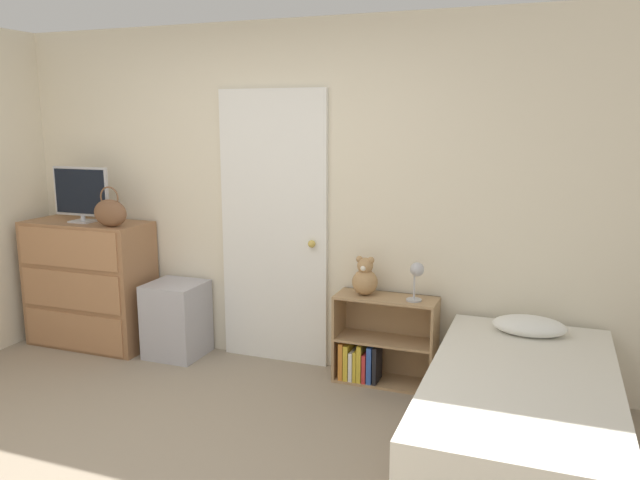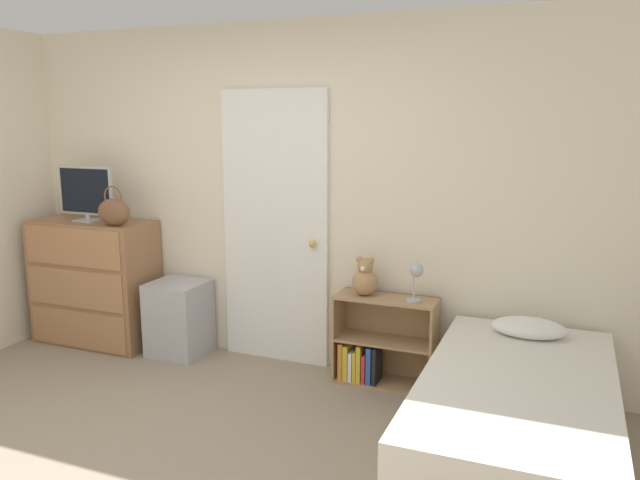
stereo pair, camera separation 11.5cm
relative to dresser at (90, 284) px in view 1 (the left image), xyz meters
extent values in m
cube|color=beige|center=(1.56, 0.28, 0.76)|extent=(10.00, 0.06, 2.55)
cube|color=white|center=(1.57, 0.23, 0.52)|extent=(0.86, 0.04, 2.07)
sphere|color=gold|center=(1.89, 0.18, 0.43)|extent=(0.06, 0.06, 0.06)
cube|color=#996B47|center=(0.00, 0.00, 0.00)|extent=(1.03, 0.45, 1.03)
cube|color=#AB774F|center=(0.00, -0.23, -0.34)|extent=(0.95, 0.01, 0.30)
cube|color=#AB774F|center=(0.00, -0.23, 0.00)|extent=(0.95, 0.01, 0.30)
cube|color=#AB774F|center=(0.00, -0.23, 0.34)|extent=(0.95, 0.01, 0.30)
cube|color=#B7B7BC|center=(-0.01, -0.02, 0.52)|extent=(0.18, 0.16, 0.02)
cylinder|color=#B7B7BC|center=(-0.01, -0.02, 0.55)|extent=(0.04, 0.04, 0.04)
cube|color=#B7B7BC|center=(-0.01, -0.02, 0.77)|extent=(0.52, 0.02, 0.39)
cube|color=black|center=(-0.01, -0.03, 0.77)|extent=(0.48, 0.01, 0.35)
ellipsoid|color=brown|center=(0.35, -0.12, 0.62)|extent=(0.29, 0.14, 0.21)
torus|color=brown|center=(0.35, -0.12, 0.74)|extent=(0.17, 0.01, 0.17)
cube|color=#ADADB7|center=(0.80, 0.03, -0.22)|extent=(0.42, 0.41, 0.59)
cube|color=tan|center=(2.14, 0.09, -0.20)|extent=(0.02, 0.28, 0.63)
cube|color=tan|center=(2.83, 0.09, -0.20)|extent=(0.02, 0.28, 0.63)
cube|color=tan|center=(2.48, 0.09, -0.51)|extent=(0.68, 0.28, 0.02)
cube|color=tan|center=(2.48, 0.09, -0.20)|extent=(0.68, 0.28, 0.02)
cube|color=tan|center=(2.48, 0.09, 0.11)|extent=(0.68, 0.28, 0.02)
cube|color=tan|center=(2.48, 0.23, -0.20)|extent=(0.71, 0.01, 0.63)
cube|color=orange|center=(2.19, 0.05, -0.36)|extent=(0.03, 0.18, 0.27)
cube|color=gold|center=(2.23, 0.07, -0.37)|extent=(0.03, 0.22, 0.26)
cube|color=white|center=(2.26, 0.05, -0.39)|extent=(0.03, 0.16, 0.21)
cube|color=gold|center=(2.29, 0.07, -0.39)|extent=(0.02, 0.21, 0.22)
cube|color=gold|center=(2.32, 0.08, -0.36)|extent=(0.03, 0.22, 0.27)
cube|color=red|center=(2.36, 0.08, -0.39)|extent=(0.03, 0.22, 0.21)
cube|color=#3359B2|center=(2.40, 0.06, -0.36)|extent=(0.03, 0.20, 0.27)
cube|color=black|center=(2.44, 0.05, -0.36)|extent=(0.03, 0.18, 0.27)
sphere|color=tan|center=(2.33, 0.09, 0.21)|extent=(0.18, 0.18, 0.18)
sphere|color=tan|center=(2.33, 0.09, 0.33)|extent=(0.11, 0.11, 0.11)
sphere|color=silver|center=(2.33, 0.04, 0.32)|extent=(0.04, 0.04, 0.04)
sphere|color=tan|center=(2.29, 0.09, 0.37)|extent=(0.05, 0.05, 0.05)
sphere|color=tan|center=(2.37, 0.09, 0.37)|extent=(0.05, 0.05, 0.05)
cylinder|color=#B2B2B7|center=(2.68, 0.06, 0.12)|extent=(0.11, 0.11, 0.01)
cylinder|color=#B2B2B7|center=(2.68, 0.06, 0.22)|extent=(0.01, 0.01, 0.18)
sphere|color=#B2B2B7|center=(2.70, 0.05, 0.34)|extent=(0.10, 0.10, 0.10)
cube|color=brown|center=(3.44, -0.72, -0.46)|extent=(1.00, 1.90, 0.12)
cube|color=silver|center=(3.44, -0.72, -0.19)|extent=(0.97, 1.84, 0.41)
ellipsoid|color=white|center=(3.44, -0.04, 0.06)|extent=(0.45, 0.28, 0.12)
camera|label=1|loc=(3.52, -3.98, 1.33)|focal=35.00mm
camera|label=2|loc=(3.63, -3.94, 1.33)|focal=35.00mm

